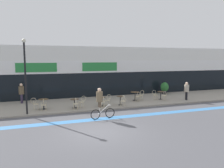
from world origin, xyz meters
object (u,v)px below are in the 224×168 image
at_px(cafe_chair_1_side, 82,101).
at_px(cafe_chair_2_side, 108,99).
at_px(bistro_table_1, 74,102).
at_px(cafe_chair_4_side, 141,94).
at_px(planter_pot, 165,88).
at_px(lamp_post, 25,71).
at_px(cafe_chair_4_near, 138,96).
at_px(cyclist_0, 100,101).
at_px(bistro_table_4, 135,94).
at_px(bistro_table_2, 101,100).
at_px(bistro_table_5, 161,94).
at_px(cafe_chair_0_near, 44,104).
at_px(cafe_chair_2_near, 103,101).
at_px(cafe_chair_0_side, 35,103).
at_px(cafe_chair_3_near, 123,100).
at_px(cafe_chair_5_side, 155,94).
at_px(cafe_chair_1_near, 76,103).
at_px(cafe_chair_5_near, 164,95).
at_px(pedestrian_near_end, 21,91).
at_px(bistro_table_0, 44,102).
at_px(pedestrian_far_end, 187,89).
at_px(bistro_table_3, 120,99).

relative_size(cafe_chair_1_side, cafe_chair_2_side, 1.00).
xyz_separation_m(bistro_table_1, cafe_chair_4_side, (6.38, 1.31, 0.02)).
bearing_deg(planter_pot, cafe_chair_1_side, -160.09).
xyz_separation_m(planter_pot, lamp_post, (-13.69, -4.27, 2.27)).
xyz_separation_m(cafe_chair_4_near, cyclist_0, (-4.61, -3.87, 0.55)).
relative_size(bistro_table_4, planter_pot, 0.63).
bearing_deg(cafe_chair_1_side, bistro_table_4, -171.24).
xyz_separation_m(bistro_table_2, bistro_table_5, (6.15, 0.93, -0.00)).
bearing_deg(cyclist_0, cafe_chair_4_side, 35.53).
relative_size(cafe_chair_0_near, cafe_chair_4_side, 1.00).
bearing_deg(cafe_chair_2_side, cafe_chair_2_near, 37.75).
distance_m(cafe_chair_0_side, cafe_chair_3_near, 6.74).
bearing_deg(cafe_chair_3_near, cafe_chair_5_side, -63.17).
bearing_deg(cafe_chair_5_side, cafe_chair_1_side, -175.25).
bearing_deg(cafe_chair_0_side, bistro_table_4, 5.73).
bearing_deg(cafe_chair_1_near, cafe_chair_2_near, -86.13).
bearing_deg(cafe_chair_0_near, cafe_chair_5_near, -81.84).
distance_m(cafe_chair_2_near, cafe_chair_5_side, 5.74).
distance_m(cafe_chair_0_side, cafe_chair_2_near, 5.10).
xyz_separation_m(cafe_chair_5_side, cyclist_0, (-6.48, -4.18, 0.55)).
relative_size(bistro_table_1, pedestrian_near_end, 0.41).
distance_m(bistro_table_4, cafe_chair_3_near, 2.87).
xyz_separation_m(planter_pot, cyclist_0, (-9.13, -6.70, 0.38)).
bearing_deg(cafe_chair_1_side, cafe_chair_2_near, 153.52).
height_order(bistro_table_1, bistro_table_5, bistro_table_5).
height_order(cafe_chair_0_side, pedestrian_near_end, pedestrian_near_end).
height_order(bistro_table_4, cafe_chair_5_near, cafe_chair_5_near).
xyz_separation_m(bistro_table_2, cyclist_0, (-0.95, -3.26, 0.55)).
bearing_deg(bistro_table_2, cafe_chair_4_near, 9.55).
xyz_separation_m(bistro_table_1, lamp_post, (-3.41, -0.76, 2.46)).
bearing_deg(cyclist_0, cafe_chair_2_side, 58.98).
height_order(cafe_chair_5_near, planter_pot, planter_pot).
bearing_deg(planter_pot, bistro_table_4, -154.02).
height_order(bistro_table_0, bistro_table_2, bistro_table_0).
relative_size(bistro_table_5, cafe_chair_2_near, 0.82).
xyz_separation_m(cafe_chair_0_side, cyclist_0, (4.04, -3.61, 0.55)).
relative_size(cafe_chair_3_near, cafe_chair_4_side, 1.00).
xyz_separation_m(cafe_chair_1_side, cafe_chair_5_side, (7.01, 0.98, 0.00)).
bearing_deg(cafe_chair_1_side, pedestrian_near_end, -41.57).
distance_m(bistro_table_1, bistro_table_5, 8.32).
xyz_separation_m(cafe_chair_4_side, pedestrian_far_end, (3.96, -1.37, 0.47)).
bearing_deg(pedestrian_near_end, bistro_table_0, -49.34).
distance_m(cafe_chair_1_side, cyclist_0, 3.29).
relative_size(cafe_chair_0_near, planter_pot, 0.71).
relative_size(bistro_table_0, cyclist_0, 0.38).
bearing_deg(cafe_chair_2_near, cafe_chair_1_near, 89.88).
relative_size(bistro_table_5, pedestrian_near_end, 0.43).
distance_m(bistro_table_4, cafe_chair_0_near, 8.17).
height_order(cafe_chair_1_near, cyclist_0, cyclist_0).
xyz_separation_m(bistro_table_3, cafe_chair_1_near, (-3.75, -0.50, 0.00)).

